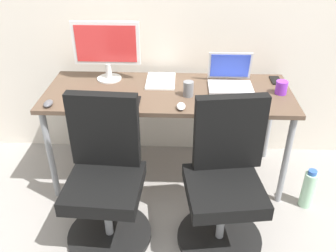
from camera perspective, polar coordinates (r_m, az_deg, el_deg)
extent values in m
plane|color=gray|center=(2.94, 0.04, -7.51)|extent=(5.28, 5.28, 0.00)
cube|color=brown|center=(2.55, 0.05, 5.26)|extent=(1.73, 0.65, 0.03)
cylinder|color=gray|center=(2.66, -18.07, -4.47)|extent=(0.04, 0.04, 0.71)
cylinder|color=gray|center=(2.60, 18.07, -5.31)|extent=(0.04, 0.04, 0.71)
cylinder|color=gray|center=(3.10, -14.97, 1.44)|extent=(0.04, 0.04, 0.71)
cylinder|color=gray|center=(3.05, 15.72, 0.83)|extent=(0.04, 0.04, 0.71)
cylinder|color=black|center=(2.48, -9.16, -16.50)|extent=(0.54, 0.54, 0.03)
cylinder|color=gray|center=(2.35, -9.54, -13.46)|extent=(0.05, 0.05, 0.34)
cube|color=black|center=(2.21, -10.03, -9.47)|extent=(0.46, 0.46, 0.09)
cube|color=black|center=(2.19, -10.05, -0.62)|extent=(0.42, 0.09, 0.48)
cylinder|color=black|center=(2.46, 8.08, -17.04)|extent=(0.54, 0.54, 0.03)
cylinder|color=gray|center=(2.32, 8.42, -13.99)|extent=(0.05, 0.05, 0.34)
cube|color=black|center=(2.18, 8.85, -10.00)|extent=(0.50, 0.50, 0.09)
cube|color=black|center=(2.16, 9.68, -1.06)|extent=(0.43, 0.13, 0.48)
cylinder|color=#A5D8B2|center=(2.76, 21.24, -9.37)|extent=(0.09, 0.09, 0.28)
cylinder|color=#2D59B2|center=(2.66, 21.87, -6.81)|extent=(0.06, 0.06, 0.03)
cylinder|color=silver|center=(2.76, -9.24, 7.43)|extent=(0.18, 0.18, 0.01)
cylinder|color=silver|center=(2.74, -9.35, 8.60)|extent=(0.04, 0.04, 0.11)
cube|color=silver|center=(2.67, -9.74, 12.77)|extent=(0.48, 0.03, 0.31)
cube|color=red|center=(2.65, -9.81, 12.65)|extent=(0.43, 0.00, 0.26)
cube|color=silver|center=(2.61, 9.82, 6.04)|extent=(0.31, 0.22, 0.02)
cube|color=silver|center=(2.68, 9.74, 9.36)|extent=(0.31, 0.04, 0.21)
cube|color=blue|center=(2.68, 9.76, 9.33)|extent=(0.28, 0.03, 0.18)
cube|color=silver|center=(2.38, -11.18, 3.28)|extent=(0.34, 0.12, 0.02)
cube|color=#2D2D2D|center=(2.37, 10.76, 3.16)|extent=(0.34, 0.12, 0.02)
ellipsoid|color=silver|center=(2.31, 2.07, 3.13)|extent=(0.06, 0.10, 0.03)
ellipsoid|color=#515156|center=(2.46, -18.39, 3.40)|extent=(0.06, 0.10, 0.03)
cylinder|color=purple|center=(2.60, 17.48, 5.83)|extent=(0.08, 0.08, 0.09)
cylinder|color=slate|center=(2.45, 3.23, 5.87)|extent=(0.07, 0.07, 0.10)
cube|color=black|center=(2.81, 16.62, 6.94)|extent=(0.07, 0.14, 0.01)
cube|color=black|center=(2.40, -5.26, 3.89)|extent=(0.07, 0.14, 0.01)
cube|color=white|center=(2.68, -1.16, 7.13)|extent=(0.21, 0.30, 0.01)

